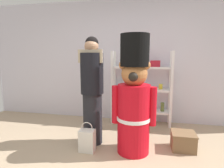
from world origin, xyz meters
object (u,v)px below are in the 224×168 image
Objects in this scene: merchandise_shelf at (141,87)px; shopping_bag at (87,140)px; teddy_bear_guard at (134,99)px; person_shopper at (92,90)px; display_crate at (183,141)px.

merchandise_shelf is 1.65m from shopping_bag.
teddy_bear_guard reaches higher than shopping_bag.
merchandise_shelf reaches higher than shopping_bag.
merchandise_shelf is 1.22m from teddy_bear_guard.
person_shopper is 0.77m from shopping_bag.
teddy_bear_guard is 4.84× the size of display_crate.
merchandise_shelf is 4.28× the size of display_crate.
merchandise_shelf is at bearing 87.58° from teddy_bear_guard.
shopping_bag is at bearing -118.14° from merchandise_shelf.
shopping_bag is (-0.67, -0.13, -0.63)m from teddy_bear_guard.
display_crate is (1.42, 0.06, -0.75)m from person_shopper.
merchandise_shelf is 0.89× the size of person_shopper.
person_shopper is (-0.73, -1.06, 0.11)m from merchandise_shelf.
display_crate is at bearing 13.88° from shopping_bag.
teddy_bear_guard reaches higher than display_crate.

